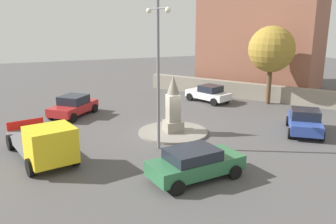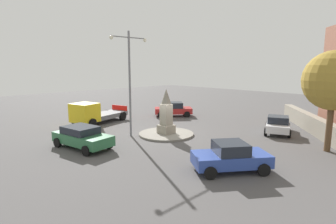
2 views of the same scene
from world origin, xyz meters
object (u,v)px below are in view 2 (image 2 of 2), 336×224
(car_red_passing, at_px, (173,109))
(truck_yellow_parked_right, at_px, (93,114))
(tree_near_wall, at_px, (334,81))
(car_white_waiting, at_px, (278,124))
(car_blue_approaching, at_px, (231,157))
(car_green_far_side, at_px, (82,137))
(monument, at_px, (166,113))
(streetlamp, at_px, (130,74))

(car_red_passing, height_order, truck_yellow_parked_right, truck_yellow_parked_right)
(car_red_passing, xyz_separation_m, tree_near_wall, (1.66, 15.44, 3.69))
(car_white_waiting, height_order, car_blue_approaching, car_blue_approaching)
(car_green_far_side, distance_m, car_blue_approaching, 9.72)
(car_blue_approaching, bearing_deg, car_white_waiting, -169.10)
(car_green_far_side, distance_m, car_white_waiting, 15.03)
(monument, height_order, car_white_waiting, monument)
(truck_yellow_parked_right, bearing_deg, car_green_far_side, 55.65)
(car_green_far_side, relative_size, car_red_passing, 1.08)
(monument, xyz_separation_m, car_white_waiting, (-6.86, 5.81, -1.00))
(car_blue_approaching, xyz_separation_m, tree_near_wall, (-7.25, 2.43, 3.69))
(car_white_waiting, bearing_deg, car_green_far_side, -28.51)
(monument, height_order, tree_near_wall, tree_near_wall)
(car_green_far_side, bearing_deg, streetlamp, -175.80)
(car_green_far_side, relative_size, tree_near_wall, 0.72)
(car_red_passing, relative_size, truck_yellow_parked_right, 0.70)
(monument, relative_size, streetlamp, 0.44)
(streetlamp, height_order, car_green_far_side, streetlamp)
(car_green_far_side, xyz_separation_m, car_white_waiting, (-13.21, 7.17, -0.05))
(monument, xyz_separation_m, car_blue_approaching, (2.72, 7.65, -0.96))
(car_green_far_side, distance_m, truck_yellow_parked_right, 7.48)
(streetlamp, distance_m, tree_near_wall, 13.54)
(car_green_far_side, relative_size, car_white_waiting, 1.09)
(car_white_waiting, distance_m, car_red_passing, 11.18)
(car_white_waiting, bearing_deg, tree_near_wall, 61.39)
(car_white_waiting, relative_size, car_blue_approaching, 0.99)
(monument, bearing_deg, car_blue_approaching, 70.42)
(car_white_waiting, bearing_deg, truck_yellow_parked_right, -56.05)
(car_white_waiting, bearing_deg, monument, -40.24)
(monument, distance_m, truck_yellow_parked_right, 7.87)
(tree_near_wall, bearing_deg, monument, -65.80)
(streetlamp, relative_size, car_red_passing, 1.89)
(car_red_passing, bearing_deg, car_white_waiting, 93.45)
(streetlamp, bearing_deg, truck_yellow_parked_right, -90.57)
(truck_yellow_parked_right, bearing_deg, car_red_passing, 165.28)
(truck_yellow_parked_right, bearing_deg, car_white_waiting, 123.95)
(car_green_far_side, relative_size, truck_yellow_parked_right, 0.76)
(car_red_passing, relative_size, car_blue_approaching, 1.00)
(car_white_waiting, relative_size, tree_near_wall, 0.66)
(car_green_far_side, bearing_deg, truck_yellow_parked_right, -124.35)
(car_blue_approaching, distance_m, tree_near_wall, 8.49)
(car_red_passing, height_order, tree_near_wall, tree_near_wall)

